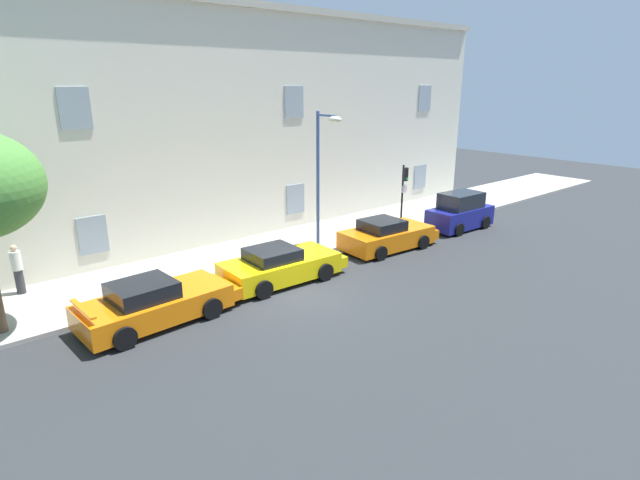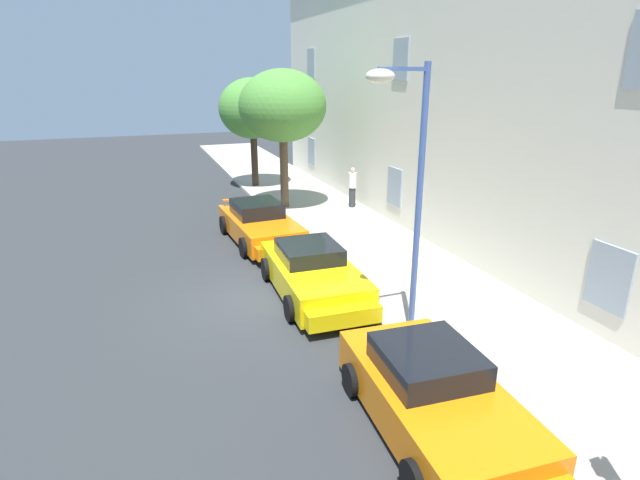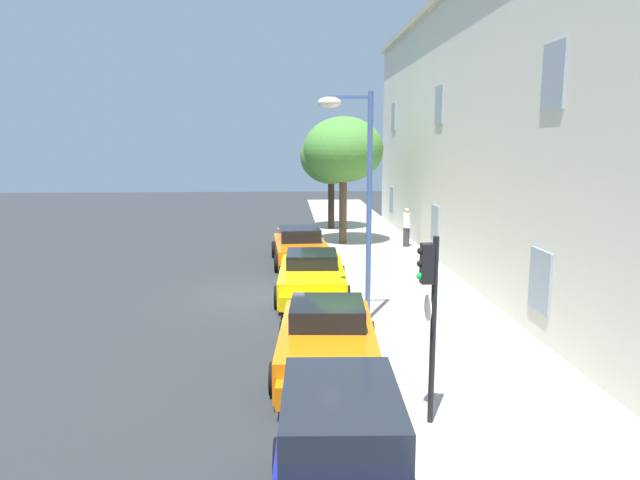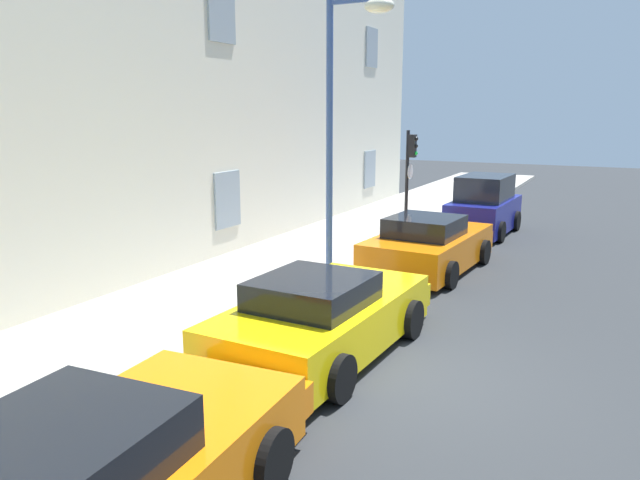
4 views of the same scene
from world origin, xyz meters
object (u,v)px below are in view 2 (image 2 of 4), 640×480
(tree_near_kerb, at_px, (283,106))
(street_lamp, at_px, (405,157))
(sportscar_red_lead, at_px, (261,226))
(tree_midblock, at_px, (252,109))
(sportscar_white_middle, at_px, (439,404))
(pedestrian_admiring, at_px, (352,187))
(sportscar_yellow_flank, at_px, (315,276))

(tree_near_kerb, xyz_separation_m, street_lamp, (11.95, -0.88, -0.27))
(sportscar_red_lead, xyz_separation_m, street_lamp, (7.89, 1.22, 3.64))
(tree_near_kerb, bearing_deg, tree_midblock, -177.71)
(sportscar_white_middle, bearing_deg, pedestrian_admiring, 161.78)
(tree_near_kerb, distance_m, pedestrian_admiring, 4.62)
(street_lamp, bearing_deg, sportscar_red_lead, -171.22)
(sportscar_white_middle, height_order, tree_midblock, tree_midblock)
(tree_near_kerb, bearing_deg, sportscar_yellow_flank, -11.55)
(sportscar_yellow_flank, distance_m, street_lamp, 4.74)
(sportscar_red_lead, relative_size, sportscar_yellow_flank, 1.04)
(pedestrian_admiring, bearing_deg, sportscar_yellow_flank, -30.33)
(sportscar_yellow_flank, bearing_deg, tree_midblock, 173.19)
(sportscar_red_lead, distance_m, tree_midblock, 9.76)
(sportscar_white_middle, bearing_deg, tree_midblock, 175.45)
(tree_midblock, height_order, street_lamp, street_lamp)
(pedestrian_admiring, bearing_deg, sportscar_red_lead, -58.73)
(sportscar_red_lead, relative_size, tree_near_kerb, 0.86)
(sportscar_red_lead, xyz_separation_m, sportscar_white_middle, (11.04, 0.32, -0.02))
(tree_midblock, xyz_separation_m, pedestrian_admiring, (5.91, 3.03, -3.07))
(tree_near_kerb, xyz_separation_m, pedestrian_admiring, (1.06, 2.84, -3.48))
(sportscar_white_middle, xyz_separation_m, tree_midblock, (-19.95, 1.59, 3.52))
(sportscar_white_middle, height_order, pedestrian_admiring, pedestrian_admiring)
(sportscar_red_lead, relative_size, pedestrian_admiring, 2.86)
(tree_near_kerb, height_order, tree_midblock, tree_near_kerb)
(sportscar_yellow_flank, height_order, tree_midblock, tree_midblock)
(tree_near_kerb, bearing_deg, street_lamp, -4.20)
(street_lamp, xyz_separation_m, pedestrian_admiring, (-10.89, 3.72, -3.21))
(sportscar_yellow_flank, xyz_separation_m, pedestrian_admiring, (-8.03, 4.70, 0.44))
(sportscar_yellow_flank, bearing_deg, sportscar_red_lead, -177.28)
(pedestrian_admiring, bearing_deg, street_lamp, -18.85)
(sportscar_red_lead, bearing_deg, pedestrian_admiring, 121.27)
(tree_midblock, bearing_deg, sportscar_red_lead, -12.06)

